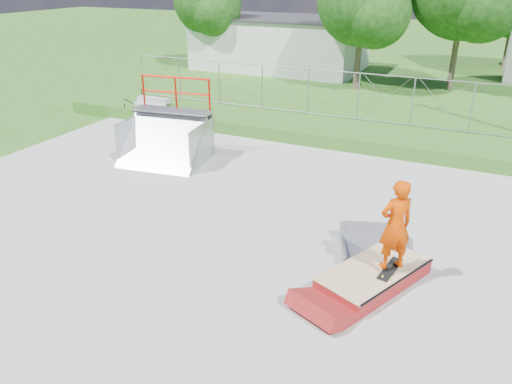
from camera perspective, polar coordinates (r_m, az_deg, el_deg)
ground at (r=10.86m, az=-3.23°, el=-8.25°), size 120.00×120.00×0.00m
concrete_pad at (r=10.85m, az=-3.24°, el=-8.16°), size 20.00×16.00×0.04m
grass_berm at (r=18.92m, az=10.55°, el=6.63°), size 24.00×3.00×0.50m
grind_box at (r=10.41m, az=13.30°, el=-9.37°), size 2.02×2.65×0.35m
quarter_pipe at (r=16.29m, az=-10.61°, el=7.64°), size 2.86×2.51×2.60m
flat_bank_ramp at (r=11.33m, az=13.41°, el=-6.18°), size 1.87×1.93×0.44m
skateboard at (r=10.29m, az=15.05°, el=-8.55°), size 0.38×0.82×0.13m
skater at (r=9.83m, az=15.62°, el=-4.03°), size 0.80×0.77×1.84m
concrete_stairs at (r=21.83m, az=-12.29°, el=9.24°), size 1.50×1.60×0.80m
chain_link_fence at (r=19.56m, az=11.61°, el=10.62°), size 20.00×0.06×1.80m
utility_building_flat at (r=32.79m, az=2.79°, el=16.56°), size 10.00×6.00×3.00m
tree_left_near at (r=26.64m, az=12.50°, el=20.24°), size 4.76×4.48×6.65m
tree_left_far at (r=32.30m, az=-5.31°, el=20.72°), size 4.42×4.16×6.18m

